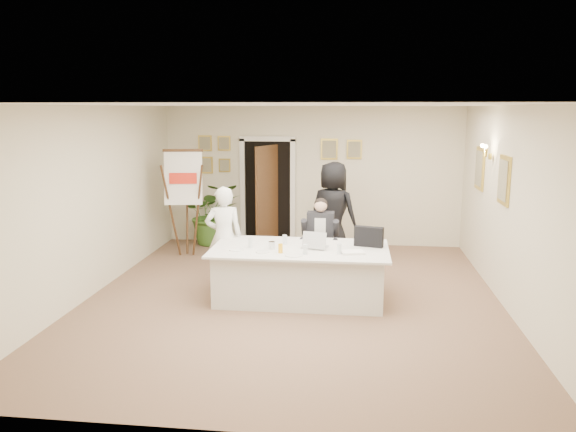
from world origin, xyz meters
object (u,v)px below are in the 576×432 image
Objects in this scene: seated_man at (320,239)px; steel_jug at (272,245)px; laptop at (315,238)px; laptop_bag at (369,237)px; potted_palm at (213,213)px; oj_glass at (280,248)px; flip_chart at (185,209)px; standing_man at (224,237)px; paper_stack at (352,252)px; conference_table at (300,273)px; standing_woman at (333,213)px.

seated_man is 12.43× the size of steel_jug.
laptop_bag is (0.78, 0.16, 0.01)m from laptop.
potted_palm is at bearing 117.27° from steel_jug.
oj_glass is (-0.48, -1.27, 0.16)m from seated_man.
laptop is at bearing -39.60° from flip_chart.
standing_man reaches higher than oj_glass.
flip_chart is 1.55× the size of potted_palm.
flip_chart is 1.10m from potted_palm.
potted_palm reaches higher than paper_stack.
paper_stack is at bearing -17.25° from conference_table.
seated_man is at bearing 69.56° from oj_glass.
conference_table is 0.88m from paper_stack.
standing_man is 2.25m from laptop_bag.
laptop_bag is at bearing -30.59° from seated_man.
laptop reaches higher than paper_stack.
potted_palm is at bearing 123.37° from conference_table.
standing_man reaches higher than conference_table.
standing_woman is (2.76, -0.17, 0.01)m from flip_chart.
standing_woman is 1.90m from laptop_bag.
steel_jug is (-1.38, -0.32, -0.09)m from laptop_bag.
flip_chart is at bearing 137.55° from conference_table.
paper_stack is (0.75, -0.23, 0.40)m from conference_table.
flip_chart reaches higher than steel_jug.
paper_stack is at bearing -12.41° from laptop.
laptop_bag reaches higher than laptop.
seated_man is at bearing -179.39° from standing_man.
conference_table is 1.02m from seated_man.
standing_woman is 16.73× the size of steel_jug.
laptop_bag is at bearing -44.15° from potted_palm.
paper_stack is at bearing 5.52° from oj_glass.
standing_man is (-1.47, -0.45, 0.11)m from seated_man.
laptop_bag is (3.09, -3.00, 0.28)m from potted_palm.
flip_chart is at bearing 130.75° from steel_jug.
laptop_bag is 3.22× the size of oj_glass.
flip_chart reaches higher than potted_palm.
seated_man reaches higher than conference_table.
steel_jug is (1.98, -2.29, -0.09)m from flip_chart.
standing_woman is at bearing -3.54° from flip_chart.
flip_chart is at bearing -72.28° from standing_man.
potted_palm is 3.99m from oj_glass.
steel_jug is at bearing 93.07° from standing_woman.
flip_chart is 18.03× the size of steel_jug.
standing_woman reaches higher than standing_man.
paper_stack is 1.15m from steel_jug.
steel_jug is (0.85, -0.62, 0.04)m from standing_man.
steel_jug is (-0.60, -0.16, -0.08)m from laptop.
laptop is (1.45, -0.46, 0.12)m from standing_man.
oj_glass reaches higher than paper_stack.
standing_woman is 14.16× the size of oj_glass.
potted_palm is at bearing 117.88° from oj_glass.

